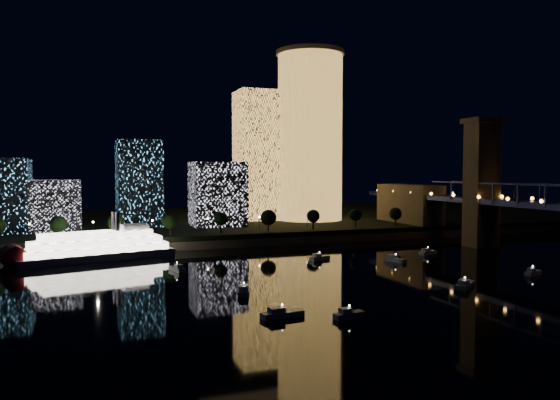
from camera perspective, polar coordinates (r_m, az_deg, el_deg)
The scene contains 10 objects.
ground at distance 150.42m, azimuth 13.40°, elevation -8.43°, with size 520.00×520.00×0.00m, color black.
far_bank at distance 295.79m, azimuth -3.83°, elevation -2.18°, with size 420.00×160.00×5.00m, color black.
seawall at distance 222.39m, azimuth 1.73°, elevation -4.20°, with size 420.00×6.00×3.00m, color #6B5E4C.
tower_cylindrical at distance 274.79m, azimuth 3.16°, elevation 6.71°, with size 34.00×34.00×83.82m.
tower_rectangular at distance 274.82m, azimuth -2.43°, elevation 4.65°, with size 20.22×20.22×64.34m, color #FFB951.
midrise_blocks at distance 245.36m, azimuth -17.19°, elevation 0.78°, with size 109.82×34.25×38.09m.
riverboat at distance 191.67m, azimuth -19.26°, elevation -4.75°, with size 55.21×23.74×16.34m.
motorboats at distance 155.20m, azimuth 10.81°, elevation -7.73°, with size 121.36×72.08×2.78m.
esplanade_trees at distance 216.67m, azimuth -7.88°, elevation -2.04°, with size 165.96×6.58×8.79m.
street_lamps at distance 223.16m, azimuth -7.57°, elevation -2.26°, with size 132.70×0.70×5.65m.
Camera 1 is at (-81.02, -123.14, 29.96)m, focal length 35.00 mm.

